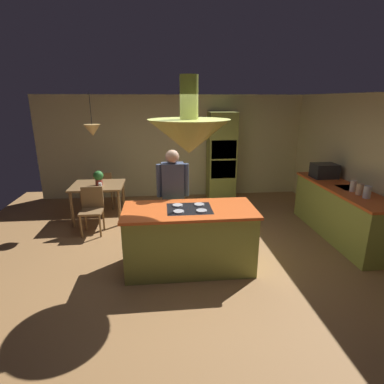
{
  "coord_description": "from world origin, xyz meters",
  "views": [
    {
      "loc": [
        -0.37,
        -4.25,
        2.44
      ],
      "look_at": [
        0.1,
        0.4,
        1.0
      ],
      "focal_mm": 28.31,
      "sensor_mm": 36.0,
      "label": 1
    }
  ],
  "objects_px": {
    "chair_by_back_wall": "(104,188)",
    "microwave_on_counter": "(324,171)",
    "potted_plant_on_table": "(99,177)",
    "cup_on_table": "(100,185)",
    "dining_table": "(98,189)",
    "canister_flour": "(367,192)",
    "canister_tea": "(353,186)",
    "canister_sugar": "(360,189)",
    "kitchen_island": "(189,238)",
    "oven_tower": "(221,157)",
    "person_at_island": "(173,193)",
    "chair_facing_island": "(92,207)"
  },
  "relations": [
    {
      "from": "chair_by_back_wall",
      "to": "microwave_on_counter",
      "type": "relative_size",
      "value": 1.89
    },
    {
      "from": "potted_plant_on_table",
      "to": "cup_on_table",
      "type": "xyz_separation_m",
      "value": [
        0.05,
        -0.16,
        -0.12
      ]
    },
    {
      "from": "dining_table",
      "to": "potted_plant_on_table",
      "type": "height_order",
      "value": "potted_plant_on_table"
    },
    {
      "from": "canister_flour",
      "to": "canister_tea",
      "type": "height_order",
      "value": "canister_flour"
    },
    {
      "from": "dining_table",
      "to": "canister_sugar",
      "type": "xyz_separation_m",
      "value": [
        4.54,
        -1.72,
        0.38
      ]
    },
    {
      "from": "kitchen_island",
      "to": "oven_tower",
      "type": "height_order",
      "value": "oven_tower"
    },
    {
      "from": "person_at_island",
      "to": "canister_flour",
      "type": "bearing_deg",
      "value": -9.58
    },
    {
      "from": "person_at_island",
      "to": "chair_facing_island",
      "type": "relative_size",
      "value": 1.92
    },
    {
      "from": "canister_sugar",
      "to": "canister_tea",
      "type": "bearing_deg",
      "value": 90.0
    },
    {
      "from": "canister_tea",
      "to": "kitchen_island",
      "type": "bearing_deg",
      "value": -168.81
    },
    {
      "from": "canister_tea",
      "to": "chair_facing_island",
      "type": "bearing_deg",
      "value": 168.97
    },
    {
      "from": "chair_by_back_wall",
      "to": "canister_flour",
      "type": "height_order",
      "value": "canister_flour"
    },
    {
      "from": "chair_facing_island",
      "to": "potted_plant_on_table",
      "type": "relative_size",
      "value": 2.9
    },
    {
      "from": "chair_by_back_wall",
      "to": "canister_sugar",
      "type": "bearing_deg",
      "value": 152.42
    },
    {
      "from": "oven_tower",
      "to": "microwave_on_counter",
      "type": "distance_m",
      "value": 2.45
    },
    {
      "from": "kitchen_island",
      "to": "microwave_on_counter",
      "type": "bearing_deg",
      "value": 28.12
    },
    {
      "from": "dining_table",
      "to": "person_at_island",
      "type": "height_order",
      "value": "person_at_island"
    },
    {
      "from": "potted_plant_on_table",
      "to": "cup_on_table",
      "type": "height_order",
      "value": "potted_plant_on_table"
    },
    {
      "from": "kitchen_island",
      "to": "canister_sugar",
      "type": "height_order",
      "value": "canister_sugar"
    },
    {
      "from": "dining_table",
      "to": "chair_facing_island",
      "type": "distance_m",
      "value": 0.67
    },
    {
      "from": "dining_table",
      "to": "microwave_on_counter",
      "type": "xyz_separation_m",
      "value": [
        4.54,
        -0.58,
        0.42
      ]
    },
    {
      "from": "person_at_island",
      "to": "potted_plant_on_table",
      "type": "bearing_deg",
      "value": 137.57
    },
    {
      "from": "person_at_island",
      "to": "chair_by_back_wall",
      "type": "relative_size",
      "value": 1.92
    },
    {
      "from": "oven_tower",
      "to": "person_at_island",
      "type": "bearing_deg",
      "value": -117.3
    },
    {
      "from": "canister_tea",
      "to": "microwave_on_counter",
      "type": "height_order",
      "value": "microwave_on_counter"
    },
    {
      "from": "oven_tower",
      "to": "potted_plant_on_table",
      "type": "distance_m",
      "value": 3.01
    },
    {
      "from": "kitchen_island",
      "to": "cup_on_table",
      "type": "relative_size",
      "value": 21.18
    },
    {
      "from": "potted_plant_on_table",
      "to": "canister_flour",
      "type": "bearing_deg",
      "value": -22.27
    },
    {
      "from": "canister_sugar",
      "to": "oven_tower",
      "type": "bearing_deg",
      "value": 121.31
    },
    {
      "from": "oven_tower",
      "to": "canister_flour",
      "type": "height_order",
      "value": "oven_tower"
    },
    {
      "from": "cup_on_table",
      "to": "canister_sugar",
      "type": "distance_m",
      "value": 4.7
    },
    {
      "from": "canister_flour",
      "to": "canister_sugar",
      "type": "height_order",
      "value": "canister_flour"
    },
    {
      "from": "potted_plant_on_table",
      "to": "canister_tea",
      "type": "relative_size",
      "value": 1.55
    },
    {
      "from": "oven_tower",
      "to": "person_at_island",
      "type": "height_order",
      "value": "oven_tower"
    },
    {
      "from": "cup_on_table",
      "to": "dining_table",
      "type": "bearing_deg",
      "value": 113.59
    },
    {
      "from": "dining_table",
      "to": "cup_on_table",
      "type": "xyz_separation_m",
      "value": [
        0.09,
        -0.22,
        0.15
      ]
    },
    {
      "from": "oven_tower",
      "to": "kitchen_island",
      "type": "bearing_deg",
      "value": -108.74
    },
    {
      "from": "dining_table",
      "to": "potted_plant_on_table",
      "type": "xyz_separation_m",
      "value": [
        0.04,
        -0.06,
        0.27
      ]
    },
    {
      "from": "oven_tower",
      "to": "chair_facing_island",
      "type": "relative_size",
      "value": 2.47
    },
    {
      "from": "person_at_island",
      "to": "canister_sugar",
      "type": "bearing_deg",
      "value": -6.26
    },
    {
      "from": "kitchen_island",
      "to": "person_at_island",
      "type": "xyz_separation_m",
      "value": [
        -0.2,
        0.72,
        0.49
      ]
    },
    {
      "from": "canister_flour",
      "to": "person_at_island",
      "type": "bearing_deg",
      "value": 170.42
    },
    {
      "from": "kitchen_island",
      "to": "canister_tea",
      "type": "relative_size",
      "value": 9.84
    },
    {
      "from": "oven_tower",
      "to": "potted_plant_on_table",
      "type": "bearing_deg",
      "value": -156.48
    },
    {
      "from": "chair_facing_island",
      "to": "microwave_on_counter",
      "type": "relative_size",
      "value": 1.89
    },
    {
      "from": "person_at_island",
      "to": "cup_on_table",
      "type": "height_order",
      "value": "person_at_island"
    },
    {
      "from": "dining_table",
      "to": "microwave_on_counter",
      "type": "relative_size",
      "value": 2.25
    },
    {
      "from": "cup_on_table",
      "to": "canister_sugar",
      "type": "relative_size",
      "value": 0.48
    },
    {
      "from": "kitchen_island",
      "to": "dining_table",
      "type": "distance_m",
      "value": 2.71
    },
    {
      "from": "kitchen_island",
      "to": "cup_on_table",
      "type": "distance_m",
      "value": 2.5
    }
  ]
}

